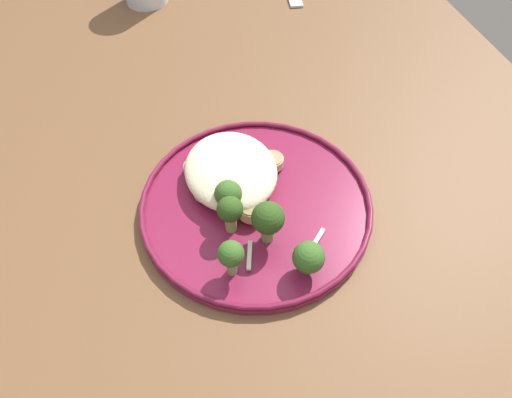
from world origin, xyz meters
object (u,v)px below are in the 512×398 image
object	(u,v)px
seared_scallop_tilted_round	(253,162)
broccoli_floret_front_edge	(309,258)
seared_scallop_half_hidden	(272,161)
dinner_plate	(256,205)
seared_scallop_front_small	(255,180)
broccoli_floret_beside_noodles	(230,211)
seared_scallop_left_edge	(206,190)
broccoli_floret_center_pile	(231,255)
seared_scallop_center_golden	(196,168)
seared_scallop_large_seared	(215,172)
broccoli_floret_near_rim	(228,193)
broccoli_floret_small_sprig	(268,219)
seared_scallop_right_edge	(254,208)

from	to	relation	value
seared_scallop_tilted_round	broccoli_floret_front_edge	bearing A→B (deg)	4.62
seared_scallop_half_hidden	dinner_plate	bearing A→B (deg)	-35.86
seared_scallop_front_small	broccoli_floret_beside_noodles	world-z (taller)	broccoli_floret_beside_noodles
seared_scallop_tilted_round	broccoli_floret_beside_noodles	world-z (taller)	broccoli_floret_beside_noodles
dinner_plate	broccoli_floret_front_edge	size ratio (longest dim) A/B	6.17
broccoli_floret_beside_noodles	seared_scallop_left_edge	bearing A→B (deg)	-164.63
dinner_plate	broccoli_floret_front_edge	distance (m)	0.11
broccoli_floret_center_pile	seared_scallop_front_small	bearing A→B (deg)	151.59
dinner_plate	seared_scallop_center_golden	world-z (taller)	seared_scallop_center_golden
seared_scallop_front_small	broccoli_floret_center_pile	xyz separation A→B (m)	(0.11, -0.06, 0.02)
broccoli_floret_front_edge	broccoli_floret_center_pile	size ratio (longest dim) A/B	0.89
seared_scallop_large_seared	broccoli_floret_beside_noodles	distance (m)	0.09
seared_scallop_center_golden	broccoli_floret_near_rim	xyz separation A→B (m)	(0.07, 0.03, 0.02)
seared_scallop_left_edge	broccoli_floret_center_pile	xyz separation A→B (m)	(0.12, 0.00, 0.02)
seared_scallop_center_golden	broccoli_floret_center_pile	world-z (taller)	broccoli_floret_center_pile
seared_scallop_front_small	seared_scallop_center_golden	size ratio (longest dim) A/B	0.83
seared_scallop_half_hidden	broccoli_floret_small_sprig	bearing A→B (deg)	-20.84
seared_scallop_tilted_round	seared_scallop_left_edge	bearing A→B (deg)	-68.85
seared_scallop_center_golden	broccoli_floret_small_sprig	bearing A→B (deg)	25.37
seared_scallop_center_golden	seared_scallop_left_edge	size ratio (longest dim) A/B	0.91
dinner_plate	broccoli_floret_center_pile	xyz separation A→B (m)	(0.08, -0.05, 0.04)
broccoli_floret_near_rim	broccoli_floret_front_edge	size ratio (longest dim) A/B	1.06
broccoli_floret_center_pile	broccoli_floret_beside_noodles	bearing A→B (deg)	165.89
dinner_plate	broccoli_floret_beside_noodles	xyz separation A→B (m)	(0.03, -0.04, 0.04)
seared_scallop_tilted_round	broccoli_floret_center_pile	bearing A→B (deg)	-25.22
seared_scallop_front_small	seared_scallop_half_hidden	bearing A→B (deg)	127.63
dinner_plate	broccoli_floret_small_sprig	size ratio (longest dim) A/B	4.77
broccoli_floret_small_sprig	seared_scallop_center_golden	bearing A→B (deg)	-154.63
seared_scallop_front_small	broccoli_floret_beside_noodles	distance (m)	0.08
seared_scallop_large_seared	broccoli_floret_near_rim	world-z (taller)	broccoli_floret_near_rim
seared_scallop_right_edge	broccoli_floret_beside_noodles	bearing A→B (deg)	-69.26
broccoli_floret_near_rim	dinner_plate	bearing A→B (deg)	85.90
seared_scallop_center_golden	broccoli_floret_center_pile	size ratio (longest dim) A/B	0.59
broccoli_floret_small_sprig	dinner_plate	bearing A→B (deg)	177.78
dinner_plate	seared_scallop_tilted_round	world-z (taller)	seared_scallop_tilted_round
seared_scallop_center_golden	broccoli_floret_small_sprig	xyz separation A→B (m)	(0.12, 0.06, 0.03)
dinner_plate	seared_scallop_left_edge	xyz separation A→B (m)	(-0.03, -0.06, 0.01)
seared_scallop_front_small	broccoli_floret_front_edge	xyz separation A→B (m)	(0.14, 0.02, 0.02)
broccoli_floret_beside_noodles	broccoli_floret_front_edge	distance (m)	0.10
dinner_plate	seared_scallop_left_edge	size ratio (longest dim) A/B	8.46
seared_scallop_center_golden	broccoli_floret_front_edge	size ratio (longest dim) A/B	0.67
seared_scallop_tilted_round	broccoli_floret_center_pile	xyz separation A→B (m)	(0.14, -0.07, 0.02)
seared_scallop_large_seared	broccoli_floret_center_pile	world-z (taller)	broccoli_floret_center_pile
broccoli_floret_near_rim	broccoli_floret_center_pile	size ratio (longest dim) A/B	0.94
broccoli_floret_beside_noodles	seared_scallop_half_hidden	bearing A→B (deg)	135.88
broccoli_floret_beside_noodles	seared_scallop_front_small	bearing A→B (deg)	140.17
seared_scallop_left_edge	broccoli_floret_beside_noodles	xyz separation A→B (m)	(0.06, 0.02, 0.02)
seared_scallop_front_small	seared_scallop_tilted_round	xyz separation A→B (m)	(-0.03, 0.01, 0.00)
seared_scallop_front_small	broccoli_floret_front_edge	size ratio (longest dim) A/B	0.55
seared_scallop_center_golden	broccoli_floret_front_edge	xyz separation A→B (m)	(0.18, 0.09, 0.02)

